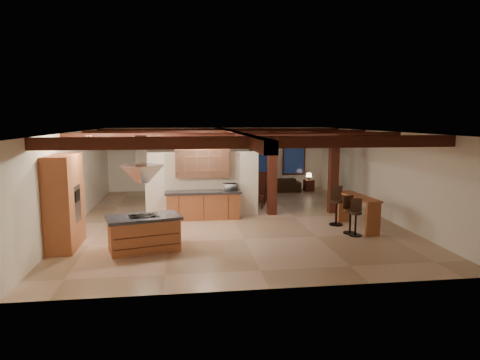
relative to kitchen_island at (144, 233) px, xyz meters
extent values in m
plane|color=tan|center=(2.65, 3.13, -0.45)|extent=(12.00, 12.00, 0.00)
plane|color=white|center=(2.65, 9.13, 1.00)|extent=(10.00, 0.00, 10.00)
plane|color=white|center=(2.65, -2.87, 1.00)|extent=(10.00, 0.00, 10.00)
plane|color=white|center=(-2.35, 3.13, 1.00)|extent=(0.00, 12.00, 12.00)
plane|color=white|center=(7.65, 3.13, 1.00)|extent=(0.00, 12.00, 12.00)
plane|color=#351811|center=(2.65, 3.13, 2.45)|extent=(12.00, 12.00, 0.00)
cube|color=#39190E|center=(2.65, -0.87, 2.31)|extent=(10.00, 0.25, 0.28)
cube|color=#39190E|center=(2.65, 1.83, 2.31)|extent=(10.00, 0.25, 0.28)
cube|color=#39190E|center=(2.65, 4.43, 2.31)|extent=(10.00, 0.25, 0.28)
cube|color=#39190E|center=(2.65, 7.13, 2.31)|extent=(10.00, 0.25, 0.28)
cube|color=#39190E|center=(2.65, 3.13, 2.31)|extent=(0.28, 12.00, 0.28)
cube|color=#39190E|center=(4.05, 3.63, 1.00)|extent=(0.30, 0.30, 2.90)
cube|color=#39190E|center=(6.25, 3.63, 1.00)|extent=(0.30, 0.30, 2.90)
cube|color=#39190E|center=(5.15, 3.63, 2.15)|extent=(2.50, 0.28, 0.28)
cube|color=white|center=(1.65, 3.63, 0.65)|extent=(3.80, 0.18, 2.20)
cube|color=#A15634|center=(-2.02, 0.53, 0.75)|extent=(0.64, 1.60, 2.40)
cube|color=silver|center=(-1.72, 0.53, 0.70)|extent=(0.06, 0.62, 0.95)
cube|color=black|center=(-1.68, 0.53, 0.90)|extent=(0.01, 0.50, 0.28)
cube|color=#A15634|center=(1.65, 3.24, -0.02)|extent=(2.40, 0.60, 0.86)
cube|color=black|center=(1.65, 3.24, 0.45)|extent=(2.50, 0.66, 0.08)
cube|color=#A15634|center=(1.65, 3.45, 1.40)|extent=(1.80, 0.34, 0.95)
cube|color=silver|center=(1.65, 3.27, 1.40)|extent=(1.74, 0.02, 0.90)
pyramid|color=silver|center=(0.00, 0.00, 1.27)|extent=(1.10, 1.10, 0.45)
cube|color=silver|center=(0.00, 0.00, 2.08)|extent=(0.26, 0.22, 0.73)
cube|color=#39190E|center=(4.65, 9.07, 1.05)|extent=(1.10, 0.05, 1.70)
cube|color=black|center=(4.65, 9.04, 1.05)|extent=(0.95, 0.02, 1.55)
cube|color=#39190E|center=(6.25, 9.07, 1.05)|extent=(1.10, 0.05, 1.70)
cube|color=black|center=(6.25, 9.04, 1.05)|extent=(0.95, 0.02, 1.55)
cube|color=#39190E|center=(1.15, 9.07, 1.25)|extent=(0.65, 0.04, 0.85)
cube|color=#214E2B|center=(1.15, 9.04, 1.25)|extent=(0.55, 0.01, 0.75)
cylinder|color=silver|center=(0.05, 0.33, 2.42)|extent=(0.16, 0.16, 0.03)
cylinder|color=silver|center=(1.65, 2.63, 2.42)|extent=(0.16, 0.16, 0.03)
cylinder|color=silver|center=(-1.35, 0.63, 2.42)|extent=(0.16, 0.16, 0.03)
cube|color=#A15634|center=(0.00, 0.00, -0.05)|extent=(1.85, 1.26, 0.81)
cube|color=black|center=(0.00, 0.00, 0.39)|extent=(1.99, 1.40, 0.08)
cube|color=black|center=(0.00, 0.00, 0.44)|extent=(0.80, 0.64, 0.02)
imported|color=#3F1A0F|center=(3.25, 5.57, -0.13)|extent=(1.89, 1.11, 0.65)
imported|color=black|center=(5.22, 8.25, -0.13)|extent=(2.20, 0.90, 0.64)
imported|color=silver|center=(2.55, 3.24, 0.61)|extent=(0.49, 0.40, 0.23)
cube|color=#A15634|center=(6.21, 1.33, 0.54)|extent=(0.67, 1.97, 0.06)
cube|color=#A15634|center=(6.30, 0.47, 0.03)|extent=(0.44, 0.14, 0.97)
cube|color=#A15634|center=(6.13, 2.20, 0.03)|extent=(0.44, 0.14, 0.97)
cube|color=#39190E|center=(6.75, 8.23, -0.20)|extent=(0.44, 0.44, 0.51)
cylinder|color=black|center=(6.75, 8.23, 0.14)|extent=(0.06, 0.06, 0.15)
cone|color=#FFCE99|center=(6.75, 8.23, 0.29)|extent=(0.27, 0.27, 0.17)
cylinder|color=black|center=(5.83, 0.58, 0.21)|extent=(0.33, 0.33, 0.06)
cube|color=black|center=(5.89, 0.72, 0.42)|extent=(0.30, 0.15, 0.37)
cylinder|color=black|center=(5.83, 0.58, -0.12)|extent=(0.06, 0.06, 0.64)
cylinder|color=black|center=(5.83, 0.58, -0.43)|extent=(0.37, 0.37, 0.03)
cylinder|color=black|center=(5.77, 0.83, 0.23)|extent=(0.34, 0.34, 0.07)
cube|color=black|center=(5.75, 0.99, 0.45)|extent=(0.33, 0.08, 0.38)
cylinder|color=black|center=(5.77, 0.83, -0.11)|extent=(0.06, 0.06, 0.67)
cylinder|color=black|center=(5.77, 0.83, -0.43)|extent=(0.38, 0.38, 0.03)
cylinder|color=black|center=(5.73, 1.85, 0.31)|extent=(0.38, 0.38, 0.07)
cube|color=black|center=(5.78, 2.02, 0.56)|extent=(0.36, 0.14, 0.42)
cylinder|color=black|center=(5.73, 1.85, -0.07)|extent=(0.06, 0.06, 0.74)
cylinder|color=black|center=(5.73, 1.85, -0.43)|extent=(0.42, 0.42, 0.03)
cube|color=#39190E|center=(2.35, 5.09, 0.01)|extent=(0.54, 0.54, 0.06)
cube|color=#39190E|center=(2.42, 5.30, 0.39)|extent=(0.43, 0.17, 0.77)
cylinder|color=#39190E|center=(2.14, 4.98, -0.24)|extent=(0.05, 0.05, 0.43)
cylinder|color=#39190E|center=(2.47, 4.88, -0.24)|extent=(0.05, 0.05, 0.43)
cylinder|color=#39190E|center=(2.24, 5.31, -0.24)|extent=(0.05, 0.05, 0.43)
cylinder|color=#39190E|center=(2.57, 5.21, -0.24)|extent=(0.05, 0.05, 0.43)
cube|color=#39190E|center=(2.77, 6.47, 0.01)|extent=(0.54, 0.54, 0.06)
cube|color=#39190E|center=(2.71, 6.26, 0.39)|extent=(0.43, 0.17, 0.77)
cylinder|color=#39190E|center=(2.99, 6.58, -0.24)|extent=(0.05, 0.05, 0.43)
cylinder|color=#39190E|center=(2.66, 6.69, -0.24)|extent=(0.05, 0.05, 0.43)
cylinder|color=#39190E|center=(2.89, 6.25, -0.24)|extent=(0.05, 0.05, 0.43)
cylinder|color=#39190E|center=(2.55, 6.35, -0.24)|extent=(0.05, 0.05, 0.43)
cube|color=#39190E|center=(3.04, 4.88, 0.01)|extent=(0.54, 0.54, 0.06)
cube|color=#39190E|center=(3.10, 5.09, 0.39)|extent=(0.43, 0.17, 0.77)
cylinder|color=#39190E|center=(2.82, 4.77, -0.24)|extent=(0.05, 0.05, 0.43)
cylinder|color=#39190E|center=(3.16, 4.67, -0.24)|extent=(0.05, 0.05, 0.43)
cylinder|color=#39190E|center=(2.93, 5.10, -0.24)|extent=(0.05, 0.05, 0.43)
cylinder|color=#39190E|center=(3.26, 5.00, -0.24)|extent=(0.05, 0.05, 0.43)
cube|color=#39190E|center=(3.46, 6.26, 0.01)|extent=(0.54, 0.54, 0.06)
cube|color=#39190E|center=(3.40, 6.05, 0.39)|extent=(0.43, 0.17, 0.77)
cylinder|color=#39190E|center=(3.68, 6.38, -0.24)|extent=(0.05, 0.05, 0.43)
cylinder|color=#39190E|center=(3.34, 6.48, -0.24)|extent=(0.05, 0.05, 0.43)
cylinder|color=#39190E|center=(3.58, 6.04, -0.24)|extent=(0.05, 0.05, 0.43)
cylinder|color=#39190E|center=(3.24, 6.14, -0.24)|extent=(0.05, 0.05, 0.43)
cube|color=#39190E|center=(3.73, 4.68, 0.01)|extent=(0.54, 0.54, 0.06)
cube|color=#39190E|center=(3.79, 4.88, 0.39)|extent=(0.43, 0.17, 0.77)
cylinder|color=#39190E|center=(3.51, 4.56, -0.24)|extent=(0.05, 0.05, 0.43)
cylinder|color=#39190E|center=(3.85, 4.46, -0.24)|extent=(0.05, 0.05, 0.43)
cylinder|color=#39190E|center=(3.61, 4.89, -0.24)|extent=(0.05, 0.05, 0.43)
cylinder|color=#39190E|center=(3.95, 4.79, -0.24)|extent=(0.05, 0.05, 0.43)
cube|color=#39190E|center=(4.15, 6.05, 0.01)|extent=(0.54, 0.54, 0.06)
cube|color=#39190E|center=(4.08, 5.84, 0.39)|extent=(0.43, 0.17, 0.77)
cylinder|color=#39190E|center=(4.36, 6.17, -0.24)|extent=(0.05, 0.05, 0.43)
cylinder|color=#39190E|center=(4.03, 6.27, -0.24)|extent=(0.05, 0.05, 0.43)
cylinder|color=#39190E|center=(4.26, 5.83, -0.24)|extent=(0.05, 0.05, 0.43)
cylinder|color=#39190E|center=(3.93, 5.93, -0.24)|extent=(0.05, 0.05, 0.43)
camera|label=1|loc=(1.01, -10.70, 2.85)|focal=32.00mm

